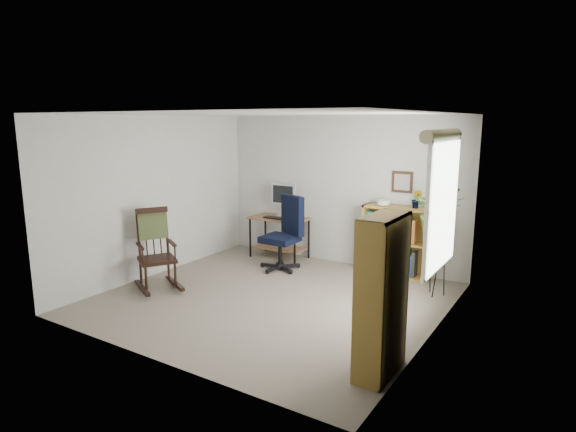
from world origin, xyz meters
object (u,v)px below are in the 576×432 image
Objects in this scene: office_chair at (280,233)px; tall_bookshelf at (382,297)px; desk at (279,238)px; rocking_chair at (157,249)px; low_bookshelf at (396,241)px.

office_chair is 3.35m from tall_bookshelf.
office_chair is at bearing -55.90° from desk.
desk is 2.30m from rocking_chair.
rocking_chair is (-0.97, -1.65, -0.02)m from office_chair.
low_bookshelf is 3.02m from tall_bookshelf.
rocking_chair is at bearing 171.18° from tall_bookshelf.
tall_bookshelf is (2.91, -2.76, 0.40)m from desk.
office_chair is 1.91m from rocking_chair.
desk is at bearing 148.56° from office_chair.
rocking_chair is 0.76× the size of tall_bookshelf.
office_chair reaches higher than low_bookshelf.
desk is 0.92× the size of low_bookshelf.
rocking_chair is 3.51m from low_bookshelf.
tall_bookshelf reaches higher than desk.
rocking_chair is at bearing -138.24° from low_bookshelf.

